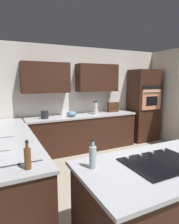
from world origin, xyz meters
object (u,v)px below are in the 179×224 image
object	(u,v)px
oil_bottle	(93,156)
kettle	(45,115)
sink_unit	(17,152)
spice_rack	(113,107)
cooktop	(161,162)
blender	(95,109)
dish_soap_bottle	(28,158)
wall_oven	(143,105)
mixing_bowl	(72,114)

from	to	relation	value
oil_bottle	kettle	bearing A→B (deg)	-92.89
sink_unit	spice_rack	bearing A→B (deg)	-142.30
sink_unit	cooktop	size ratio (longest dim) A/B	0.92
blender	spice_rack	size ratio (longest dim) A/B	1.05
kettle	dish_soap_bottle	world-z (taller)	dish_soap_bottle
sink_unit	spice_rack	distance (m)	3.39
spice_rack	dish_soap_bottle	world-z (taller)	dish_soap_bottle
sink_unit	wall_oven	bearing A→B (deg)	-151.63
mixing_bowl	wall_oven	bearing A→B (deg)	-179.21
blender	oil_bottle	size ratio (longest dim) A/B	1.13
spice_rack	dish_soap_bottle	bearing A→B (deg)	44.23
dish_soap_bottle	cooktop	bearing A→B (deg)	160.04
wall_oven	spice_rack	distance (m)	1.00
sink_unit	kettle	xyz separation A→B (m)	(-0.78, -1.96, 0.07)
mixing_bowl	kettle	distance (m)	0.65
wall_oven	sink_unit	size ratio (longest dim) A/B	2.93
sink_unit	oil_bottle	size ratio (longest dim) A/B	2.34
wall_oven	kettle	world-z (taller)	wall_oven
blender	mixing_bowl	xyz separation A→B (m)	(0.65, 0.00, -0.08)
mixing_bowl	spice_rack	size ratio (longest dim) A/B	0.74
blender	dish_soap_bottle	xyz separation A→B (m)	(2.02, 2.44, -0.03)
cooktop	blender	xyz separation A→B (m)	(-0.73, -2.90, 0.14)
sink_unit	blender	size ratio (longest dim) A/B	2.08
cooktop	mixing_bowl	xyz separation A→B (m)	(-0.08, -2.90, 0.06)
spice_rack	dish_soap_bottle	size ratio (longest dim) A/B	1.10
dish_soap_bottle	mixing_bowl	bearing A→B (deg)	-119.36
sink_unit	blender	distance (m)	2.86
spice_rack	kettle	size ratio (longest dim) A/B	1.76
wall_oven	blender	xyz separation A→B (m)	(1.60, 0.03, 0.02)
cooktop	dish_soap_bottle	size ratio (longest dim) A/B	2.61
spice_rack	wall_oven	bearing A→B (deg)	175.19
spice_rack	kettle	bearing A→B (deg)	3.47
wall_oven	spice_rack	bearing A→B (deg)	-4.81
blender	dish_soap_bottle	bearing A→B (deg)	50.33
wall_oven	dish_soap_bottle	distance (m)	4.38
sink_unit	spice_rack	world-z (taller)	spice_rack
spice_rack	oil_bottle	bearing A→B (deg)	54.07
wall_oven	dish_soap_bottle	xyz separation A→B (m)	(3.62, 2.47, -0.01)
cooktop	oil_bottle	distance (m)	0.74
mixing_bowl	cooktop	bearing A→B (deg)	88.33
dish_soap_bottle	wall_oven	bearing A→B (deg)	-145.73
kettle	dish_soap_bottle	distance (m)	2.54
blender	wall_oven	bearing A→B (deg)	-178.89
kettle	oil_bottle	distance (m)	2.70
sink_unit	mixing_bowl	size ratio (longest dim) A/B	2.93
sink_unit	blender	world-z (taller)	blender
sink_unit	kettle	world-z (taller)	sink_unit
oil_bottle	spice_rack	bearing A→B (deg)	-125.93
kettle	dish_soap_bottle	xyz separation A→B (m)	(0.72, 2.44, 0.03)
wall_oven	spice_rack	xyz separation A→B (m)	(1.00, -0.08, 0.00)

